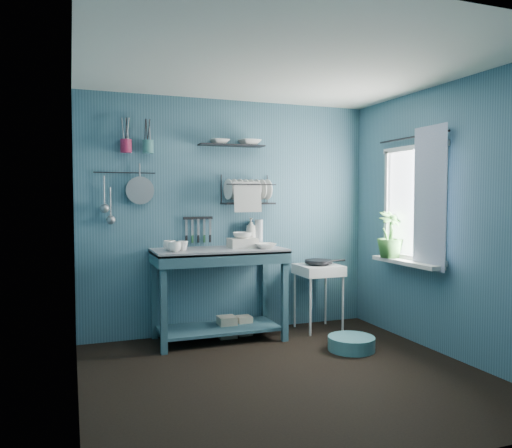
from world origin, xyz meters
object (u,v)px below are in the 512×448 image
object	(u,v)px
mug_mid	(183,246)
storage_tin_large	(227,327)
soap_bottle	(251,232)
utensil_cup_magenta	(126,146)
mug_left	(175,247)
frying_pan	(319,261)
mug_right	(170,245)
wash_tub	(243,243)
colander	(140,190)
hotplate_stand	(318,297)
storage_tin_small	(244,325)
work_counter	(219,294)
water_bottle	(259,232)
dish_rack	(248,189)
potted_plant	(390,234)
utensil_cup_teal	(148,147)
floor_basin	(351,343)

from	to	relation	value
mug_mid	storage_tin_large	distance (m)	1.00
soap_bottle	utensil_cup_magenta	xyz separation A→B (m)	(-1.30, 0.02, 0.88)
storage_tin_large	mug_left	bearing A→B (deg)	-160.10
frying_pan	utensil_cup_magenta	size ratio (longest dim) A/B	2.31
mug_right	wash_tub	distance (m)	0.75
storage_tin_large	soap_bottle	bearing A→B (deg)	25.11
colander	storage_tin_large	world-z (taller)	colander
soap_bottle	utensil_cup_magenta	size ratio (longest dim) A/B	2.30
mug_right	storage_tin_large	xyz separation A→B (m)	(0.60, 0.05, -0.88)
hotplate_stand	storage_tin_small	size ratio (longest dim) A/B	3.60
mug_left	work_counter	bearing A→B (deg)	18.43
soap_bottle	hotplate_stand	bearing A→B (deg)	-16.61
water_bottle	storage_tin_large	xyz separation A→B (m)	(-0.42, -0.17, -0.97)
work_counter	colander	size ratio (longest dim) A/B	4.73
utensil_cup_magenta	dish_rack	bearing A→B (deg)	-2.28
water_bottle	dish_rack	size ratio (longest dim) A/B	0.51
mug_left	colander	bearing A→B (deg)	123.21
mug_right	colander	xyz separation A→B (m)	(-0.25, 0.25, 0.54)
colander	water_bottle	bearing A→B (deg)	-1.22
mug_left	storage_tin_large	world-z (taller)	mug_left
mug_right	water_bottle	xyz separation A→B (m)	(1.02, 0.22, 0.09)
dish_rack	mug_mid	bearing A→B (deg)	-167.68
mug_mid	potted_plant	distance (m)	2.14
utensil_cup_teal	wash_tub	bearing A→B (deg)	-14.49
water_bottle	floor_basin	xyz separation A→B (m)	(0.56, -1.01, -1.01)
water_bottle	colander	xyz separation A→B (m)	(-1.27, 0.03, 0.45)
work_counter	colander	bearing A→B (deg)	153.06
dish_rack	floor_basin	distance (m)	1.90
water_bottle	potted_plant	distance (m)	1.39
storage_tin_small	utensil_cup_teal	bearing A→B (deg)	171.93
hotplate_stand	colander	xyz separation A→B (m)	(-1.88, 0.26, 1.17)
water_bottle	floor_basin	size ratio (longest dim) A/B	0.63
mug_mid	floor_basin	bearing A→B (deg)	-26.34
wash_tub	frying_pan	distance (m)	0.91
utensil_cup_magenta	utensil_cup_teal	xyz separation A→B (m)	(0.21, 0.00, 0.00)
hotplate_stand	floor_basin	bearing A→B (deg)	-83.50
wash_tub	utensil_cup_magenta	world-z (taller)	utensil_cup_magenta
hotplate_stand	storage_tin_large	size ratio (longest dim) A/B	3.27
frying_pan	utensil_cup_magenta	world-z (taller)	utensil_cup_magenta
potted_plant	storage_tin_small	distance (m)	1.81
soap_bottle	utensil_cup_teal	xyz separation A→B (m)	(-1.09, 0.02, 0.88)
utensil_cup_magenta	colander	distance (m)	0.46
frying_pan	utensil_cup_teal	size ratio (longest dim) A/B	2.31
dish_rack	potted_plant	bearing A→B (deg)	-30.94
mug_right	soap_bottle	world-z (taller)	soap_bottle
dish_rack	storage_tin_small	xyz separation A→B (m)	(-0.08, -0.09, -1.44)
mug_right	storage_tin_small	bearing A→B (deg)	5.71
work_counter	dish_rack	world-z (taller)	dish_rack
wash_tub	potted_plant	distance (m)	1.54
mug_left	mug_mid	world-z (taller)	mug_left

